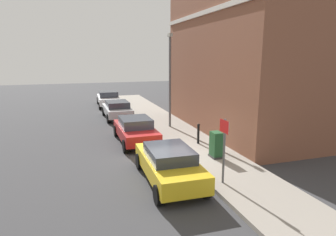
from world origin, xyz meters
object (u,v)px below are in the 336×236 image
Objects in this scene: car_yellow at (169,163)px; bollard_near_cabinet at (198,133)px; car_white at (108,98)px; lamppost at (170,77)px; car_red at (136,130)px; car_silver at (117,109)px; street_sign at (224,142)px; utility_cabinet at (216,146)px.

car_yellow reaches higher than bollard_near_cabinet.
lamppost is (2.73, -9.87, 2.58)m from car_white.
car_red is at bearing -139.47° from lamppost.
car_silver is at bearing 110.09° from bollard_near_cabinet.
bollard_near_cabinet is 0.18× the size of lamppost.
car_silver is (-0.21, 11.74, -0.01)m from car_yellow.
car_yellow is 4.05× the size of bollard_near_cabinet.
car_yellow is 0.73× the size of lamppost.
car_silver is 1.73× the size of street_sign.
car_red is (-0.15, 5.28, -0.00)m from car_yellow.
car_white is at bearing -0.17° from car_red.
car_red is 4.73m from utility_cabinet.
utility_cabinet is 1.11× the size of bollard_near_cabinet.
utility_cabinet is 0.20× the size of lamppost.
bollard_near_cabinet is at bearing -86.71° from lamppost.
car_yellow is at bearing -178.75° from car_red.
bollard_near_cabinet is at bearing 87.33° from utility_cabinet.
street_sign reaches higher than car_red.
bollard_near_cabinet is 0.45× the size of street_sign.
car_red reaches higher than bollard_near_cabinet.
car_red is 3.61× the size of utility_cabinet.
street_sign is (1.89, -12.71, 0.96)m from car_silver.
car_red is 0.94× the size of car_white.
car_red is 4.38m from lamppost.
car_red is at bearing 150.41° from bollard_near_cabinet.
car_yellow is 1.83× the size of street_sign.
lamppost reaches higher than street_sign.
street_sign reaches higher than car_silver.
car_white is at bearing 1.94° from car_yellow.
car_white reaches higher than car_silver.
car_red reaches higher than utility_cabinet.
car_red is 1.04× the size of car_silver.
car_yellow is at bearing 149.99° from street_sign.
utility_cabinet is at bearing 68.29° from street_sign.
bollard_near_cabinet is (2.76, 3.63, -0.01)m from car_yellow.
bollard_near_cabinet is at bearing -35.96° from car_yellow.
car_white is (-0.20, 17.45, 0.01)m from car_yellow.
bollard_near_cabinet is 4.73m from lamppost.
car_red is at bearing 2.93° from car_yellow.
bollard_near_cabinet is (2.91, -1.65, -0.00)m from car_red.
lamppost reaches higher than bollard_near_cabinet.
lamppost is at bearing -17.20° from car_yellow.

